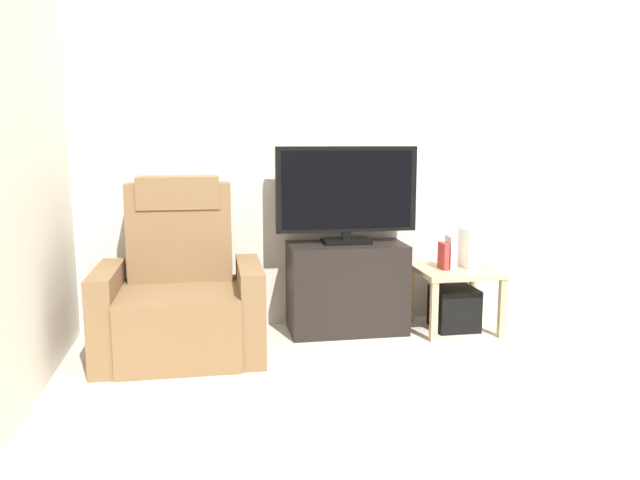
{
  "coord_description": "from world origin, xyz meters",
  "views": [
    {
      "loc": [
        -0.95,
        -3.18,
        1.31
      ],
      "look_at": [
        -0.3,
        0.5,
        0.7
      ],
      "focal_mm": 34.83,
      "sensor_mm": 36.0,
      "label": 1
    }
  ],
  "objects": [
    {
      "name": "wall_side",
      "position": [
        -1.88,
        0.0,
        1.3
      ],
      "size": [
        0.06,
        4.48,
        2.6
      ],
      "primitive_type": "cube",
      "color": "beige",
      "rests_on": "ground"
    },
    {
      "name": "book_leftmost",
      "position": [
        0.6,
        0.75,
        0.52
      ],
      "size": [
        0.03,
        0.13,
        0.18
      ],
      "primitive_type": "cube",
      "color": "red",
      "rests_on": "side_table"
    },
    {
      "name": "book_middle",
      "position": [
        0.65,
        0.75,
        0.55
      ],
      "size": [
        0.05,
        0.12,
        0.23
      ],
      "primitive_type": "cube",
      "color": "white",
      "rests_on": "side_table"
    },
    {
      "name": "ground_plane",
      "position": [
        0.0,
        0.0,
        0.0
      ],
      "size": [
        6.4,
        6.4,
        0.0
      ],
      "primitive_type": "plane",
      "color": "beige"
    },
    {
      "name": "recliner_armchair",
      "position": [
        -1.15,
        0.6,
        0.37
      ],
      "size": [
        0.98,
        0.78,
        1.08
      ],
      "rotation": [
        0.0,
        0.0,
        -0.09
      ],
      "color": "brown",
      "rests_on": "ground"
    },
    {
      "name": "side_table",
      "position": [
        0.7,
        0.77,
        0.37
      ],
      "size": [
        0.54,
        0.54,
        0.43
      ],
      "color": "tan",
      "rests_on": "ground"
    },
    {
      "name": "television",
      "position": [
        -0.05,
        0.88,
        0.95
      ],
      "size": [
        0.96,
        0.2,
        0.65
      ],
      "color": "black",
      "rests_on": "tv_stand"
    },
    {
      "name": "subwoofer_box",
      "position": [
        0.7,
        0.77,
        0.15
      ],
      "size": [
        0.29,
        0.29,
        0.29
      ],
      "primitive_type": "cube",
      "color": "black",
      "rests_on": "ground"
    },
    {
      "name": "tv_stand",
      "position": [
        -0.05,
        0.86,
        0.31
      ],
      "size": [
        0.79,
        0.42,
        0.61
      ],
      "color": "black",
      "rests_on": "ground"
    },
    {
      "name": "game_console",
      "position": [
        0.79,
        0.78,
        0.57
      ],
      "size": [
        0.07,
        0.2,
        0.26
      ],
      "primitive_type": "cube",
      "color": "white",
      "rests_on": "side_table"
    },
    {
      "name": "wall_back",
      "position": [
        0.0,
        1.13,
        1.3
      ],
      "size": [
        6.4,
        0.06,
        2.6
      ],
      "primitive_type": "cube",
      "color": "beige",
      "rests_on": "ground"
    }
  ]
}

